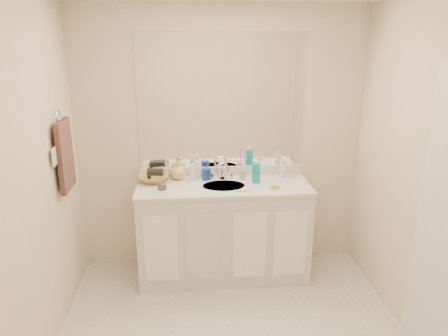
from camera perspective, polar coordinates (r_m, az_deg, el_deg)
wall_back at (r=3.99m, az=-0.39°, el=3.48°), size 2.60×0.02×2.40m
wall_front at (r=1.63m, az=7.18°, el=-19.87°), size 2.60×0.02×2.40m
wall_left at (r=2.92m, az=-24.63°, el=-3.71°), size 0.02×2.60×2.40m
wall_right at (r=3.17m, az=25.76°, el=-2.20°), size 0.02×2.60×2.40m
vanity_cabinet at (r=4.00m, az=-0.06°, el=-8.33°), size 1.50×0.55×0.85m
countertop at (r=3.83m, az=-0.06°, el=-2.41°), size 1.52×0.57×0.03m
backsplash at (r=4.06m, az=-0.37°, el=-0.41°), size 1.52×0.03×0.08m
sink_basin at (r=3.81m, az=-0.04°, el=-2.47°), size 0.37×0.37×0.02m
faucet at (r=3.96m, az=-0.26°, el=-0.66°), size 0.02×0.02×0.11m
mirror at (r=3.91m, az=-0.40°, el=8.57°), size 1.48×0.01×1.20m
blue_mug at (r=3.94m, az=-2.33°, el=-0.78°), size 0.10×0.10×0.11m
tan_cup at (r=3.96m, az=2.46°, el=-0.86°), size 0.08×0.08×0.08m
toothbrush at (r=3.93m, az=2.62°, el=0.65°), size 0.02×0.04×0.19m
mouthwash_bottle at (r=3.87m, az=4.23°, el=-0.66°), size 0.09×0.09×0.17m
clear_pump_bottle at (r=4.03m, az=7.67°, el=-0.09°), size 0.07×0.07×0.16m
soap_dish at (r=3.74m, az=6.54°, el=-2.71°), size 0.12×0.10×0.01m
green_soap at (r=3.73m, az=6.55°, el=-2.44°), size 0.09×0.07×0.03m
orange_comb at (r=3.68m, az=2.66°, el=-2.98°), size 0.14×0.04×0.01m
dark_jar at (r=3.74m, az=-8.07°, el=-2.43°), size 0.08×0.08×0.05m
extra_white_bottle at (r=3.91m, az=-4.08°, el=-0.61°), size 0.05×0.05×0.15m
soap_bottle_white at (r=3.99m, az=-3.44°, el=0.20°), size 0.10×0.10×0.20m
soap_bottle_cream at (r=3.97m, az=-5.70°, el=-0.29°), size 0.08×0.08×0.16m
soap_bottle_yellow at (r=3.96m, az=-6.04°, el=-0.26°), size 0.16×0.16×0.17m
wicker_basket at (r=3.94m, az=-9.18°, el=-1.31°), size 0.30×0.30×0.07m
hair_dryer at (r=3.92m, az=-8.93°, el=-0.51°), size 0.15×0.09×0.07m
towel_ring at (r=3.53m, az=-20.86°, el=6.22°), size 0.01×0.11×0.11m
hand_towel at (r=3.59m, az=-20.03°, el=1.55°), size 0.04×0.32×0.55m
switch_plate at (r=3.40m, az=-21.31°, el=1.40°), size 0.01×0.08×0.13m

